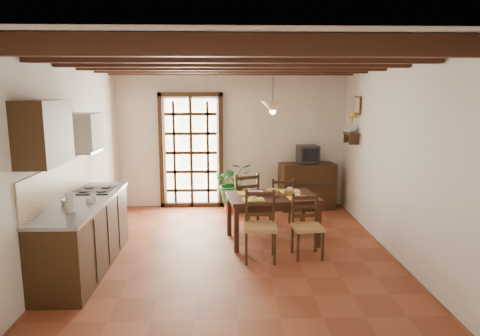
{
  "coord_description": "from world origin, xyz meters",
  "views": [
    {
      "loc": [
        -0.1,
        -5.97,
        2.29
      ],
      "look_at": [
        0.1,
        0.4,
        1.15
      ],
      "focal_mm": 32.0,
      "sensor_mm": 36.0,
      "label": 1
    }
  ],
  "objects_px": {
    "crt_tv": "(308,154)",
    "chair_near_left": "(260,239)",
    "pendant_lamp": "(273,106)",
    "kitchen_counter": "(84,234)",
    "dining_table": "(272,201)",
    "potted_plant": "(233,183)",
    "chair_far_right": "(281,211)",
    "chair_near_right": "(307,238)",
    "chair_far_left": "(243,211)",
    "sideboard": "(307,186)"
  },
  "relations": [
    {
      "from": "crt_tv",
      "to": "chair_near_left",
      "type": "bearing_deg",
      "value": -120.33
    },
    {
      "from": "crt_tv",
      "to": "pendant_lamp",
      "type": "height_order",
      "value": "pendant_lamp"
    },
    {
      "from": "kitchen_counter",
      "to": "pendant_lamp",
      "type": "distance_m",
      "value": 3.19
    },
    {
      "from": "dining_table",
      "to": "potted_plant",
      "type": "xyz_separation_m",
      "value": [
        -0.57,
        1.67,
        -0.07
      ]
    },
    {
      "from": "chair_far_right",
      "to": "chair_near_right",
      "type": "bearing_deg",
      "value": 96.77
    },
    {
      "from": "chair_far_left",
      "to": "potted_plant",
      "type": "relative_size",
      "value": 0.47
    },
    {
      "from": "dining_table",
      "to": "sideboard",
      "type": "relative_size",
      "value": 1.36
    },
    {
      "from": "chair_near_left",
      "to": "chair_far_left",
      "type": "relative_size",
      "value": 0.98
    },
    {
      "from": "chair_far_right",
      "to": "sideboard",
      "type": "height_order",
      "value": "sideboard"
    },
    {
      "from": "sideboard",
      "to": "pendant_lamp",
      "type": "xyz_separation_m",
      "value": [
        -0.89,
        -1.77,
        1.62
      ]
    },
    {
      "from": "chair_near_right",
      "to": "chair_far_right",
      "type": "bearing_deg",
      "value": 92.4
    },
    {
      "from": "potted_plant",
      "to": "dining_table",
      "type": "bearing_deg",
      "value": -71.12
    },
    {
      "from": "chair_far_left",
      "to": "pendant_lamp",
      "type": "relative_size",
      "value": 1.15
    },
    {
      "from": "kitchen_counter",
      "to": "crt_tv",
      "type": "bearing_deg",
      "value": 39.37
    },
    {
      "from": "sideboard",
      "to": "crt_tv",
      "type": "distance_m",
      "value": 0.64
    },
    {
      "from": "dining_table",
      "to": "chair_far_left",
      "type": "xyz_separation_m",
      "value": [
        -0.42,
        0.64,
        -0.33
      ]
    },
    {
      "from": "pendant_lamp",
      "to": "crt_tv",
      "type": "bearing_deg",
      "value": 63.23
    },
    {
      "from": "kitchen_counter",
      "to": "potted_plant",
      "type": "xyz_separation_m",
      "value": [
        1.98,
        2.63,
        0.1
      ]
    },
    {
      "from": "dining_table",
      "to": "chair_near_right",
      "type": "distance_m",
      "value": 0.85
    },
    {
      "from": "sideboard",
      "to": "crt_tv",
      "type": "relative_size",
      "value": 2.51
    },
    {
      "from": "kitchen_counter",
      "to": "chair_far_left",
      "type": "xyz_separation_m",
      "value": [
        2.13,
        1.6,
        -0.17
      ]
    },
    {
      "from": "kitchen_counter",
      "to": "chair_far_right",
      "type": "xyz_separation_m",
      "value": [
        2.79,
        1.69,
        -0.2
      ]
    },
    {
      "from": "chair_near_left",
      "to": "crt_tv",
      "type": "relative_size",
      "value": 2.24
    },
    {
      "from": "chair_near_left",
      "to": "chair_far_right",
      "type": "xyz_separation_m",
      "value": [
        0.48,
        1.45,
        -0.03
      ]
    },
    {
      "from": "pendant_lamp",
      "to": "sideboard",
      "type": "bearing_deg",
      "value": 63.31
    },
    {
      "from": "potted_plant",
      "to": "chair_near_right",
      "type": "bearing_deg",
      "value": -66.66
    },
    {
      "from": "chair_near_left",
      "to": "chair_far_left",
      "type": "bearing_deg",
      "value": 100.49
    },
    {
      "from": "chair_far_left",
      "to": "crt_tv",
      "type": "height_order",
      "value": "crt_tv"
    },
    {
      "from": "sideboard",
      "to": "kitchen_counter",
      "type": "bearing_deg",
      "value": -147.48
    },
    {
      "from": "kitchen_counter",
      "to": "chair_far_right",
      "type": "height_order",
      "value": "kitchen_counter"
    },
    {
      "from": "chair_far_right",
      "to": "pendant_lamp",
      "type": "height_order",
      "value": "pendant_lamp"
    },
    {
      "from": "dining_table",
      "to": "potted_plant",
      "type": "distance_m",
      "value": 1.77
    },
    {
      "from": "sideboard",
      "to": "dining_table",
      "type": "bearing_deg",
      "value": -122.36
    },
    {
      "from": "chair_near_right",
      "to": "chair_far_left",
      "type": "xyz_separation_m",
      "value": [
        -0.85,
        1.27,
        0.03
      ]
    },
    {
      "from": "chair_near_left",
      "to": "potted_plant",
      "type": "relative_size",
      "value": 0.47
    },
    {
      "from": "chair_near_right",
      "to": "potted_plant",
      "type": "xyz_separation_m",
      "value": [
        -1.0,
        2.31,
        0.3
      ]
    },
    {
      "from": "chair_near_right",
      "to": "chair_far_right",
      "type": "xyz_separation_m",
      "value": [
        -0.18,
        1.36,
        -0.0
      ]
    },
    {
      "from": "chair_far_left",
      "to": "crt_tv",
      "type": "relative_size",
      "value": 2.28
    },
    {
      "from": "chair_near_left",
      "to": "chair_near_right",
      "type": "height_order",
      "value": "chair_near_left"
    },
    {
      "from": "chair_far_left",
      "to": "sideboard",
      "type": "relative_size",
      "value": 0.91
    },
    {
      "from": "sideboard",
      "to": "potted_plant",
      "type": "distance_m",
      "value": 1.48
    },
    {
      "from": "chair_far_left",
      "to": "sideboard",
      "type": "height_order",
      "value": "chair_far_left"
    },
    {
      "from": "chair_near_left",
      "to": "sideboard",
      "type": "relative_size",
      "value": 0.89
    },
    {
      "from": "dining_table",
      "to": "potted_plant",
      "type": "relative_size",
      "value": 0.71
    },
    {
      "from": "dining_table",
      "to": "crt_tv",
      "type": "relative_size",
      "value": 3.4
    },
    {
      "from": "chair_far_right",
      "to": "dining_table",
      "type": "bearing_deg",
      "value": 70.73
    },
    {
      "from": "kitchen_counter",
      "to": "chair_far_left",
      "type": "bearing_deg",
      "value": 36.89
    },
    {
      "from": "chair_far_right",
      "to": "pendant_lamp",
      "type": "bearing_deg",
      "value": 68.04
    },
    {
      "from": "chair_near_left",
      "to": "potted_plant",
      "type": "xyz_separation_m",
      "value": [
        -0.33,
        2.4,
        0.27
      ]
    },
    {
      "from": "chair_far_left",
      "to": "pendant_lamp",
      "type": "distance_m",
      "value": 1.9
    }
  ]
}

